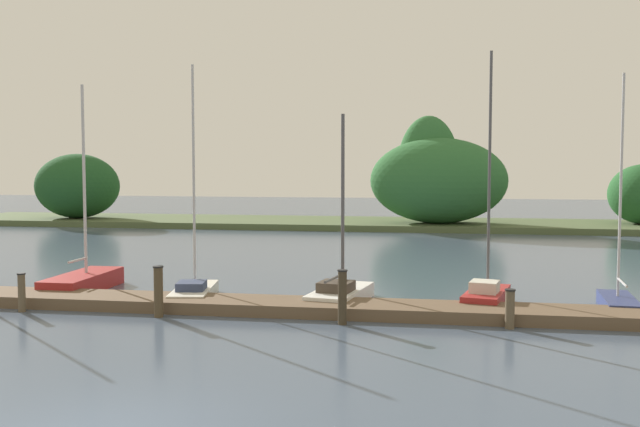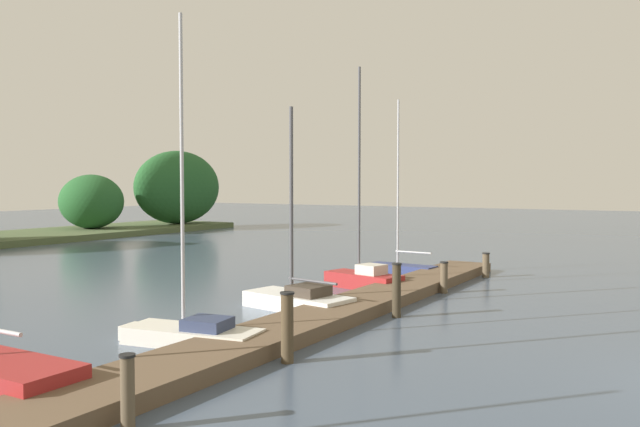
# 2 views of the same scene
# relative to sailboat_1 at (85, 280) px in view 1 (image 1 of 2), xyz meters

# --- Properties ---
(dock_pier) EXTENTS (26.53, 1.80, 0.35)m
(dock_pier) POSITION_rel_sailboat_1_xyz_m (6.75, -2.49, -0.19)
(dock_pier) COLOR brown
(dock_pier) RESTS_ON ground
(far_shore) EXTENTS (59.33, 8.22, 7.51)m
(far_shore) POSITION_rel_sailboat_1_xyz_m (12.22, 25.94, 2.22)
(far_shore) COLOR #4C5B38
(far_shore) RESTS_ON ground
(sailboat_1) EXTENTS (1.34, 4.08, 7.04)m
(sailboat_1) POSITION_rel_sailboat_1_xyz_m (0.00, 0.00, 0.00)
(sailboat_1) COLOR maroon
(sailboat_1) RESTS_ON ground
(sailboat_2) EXTENTS (1.63, 3.51, 7.49)m
(sailboat_2) POSITION_rel_sailboat_1_xyz_m (4.29, -1.00, -0.03)
(sailboat_2) COLOR silver
(sailboat_2) RESTS_ON ground
(sailboat_3) EXTENTS (1.84, 3.69, 5.90)m
(sailboat_3) POSITION_rel_sailboat_1_xyz_m (9.03, -0.82, -0.02)
(sailboat_3) COLOR white
(sailboat_3) RESTS_ON ground
(sailboat_4) EXTENTS (1.65, 3.13, 7.73)m
(sailboat_4) POSITION_rel_sailboat_1_xyz_m (13.49, -0.70, 0.05)
(sailboat_4) COLOR maroon
(sailboat_4) RESTS_ON ground
(sailboat_5) EXTENTS (1.10, 3.00, 7.02)m
(sailboat_5) POSITION_rel_sailboat_1_xyz_m (17.34, -0.43, -0.04)
(sailboat_5) COLOR navy
(sailboat_5) RESTS_ON ground
(mooring_piling_1) EXTENTS (0.24, 0.24, 1.15)m
(mooring_piling_1) POSITION_rel_sailboat_1_xyz_m (-0.06, -3.72, 0.22)
(mooring_piling_1) COLOR brown
(mooring_piling_1) RESTS_ON ground
(mooring_piling_2) EXTENTS (0.30, 0.30, 1.46)m
(mooring_piling_2) POSITION_rel_sailboat_1_xyz_m (4.20, -3.74, 0.37)
(mooring_piling_2) COLOR #4C3D28
(mooring_piling_2) RESTS_ON ground
(mooring_piling_3) EXTENTS (0.28, 0.28, 1.50)m
(mooring_piling_3) POSITION_rel_sailboat_1_xyz_m (9.49, -3.82, 0.39)
(mooring_piling_3) COLOR #3D3323
(mooring_piling_3) RESTS_ON ground
(mooring_piling_4) EXTENTS (0.28, 0.28, 1.06)m
(mooring_piling_4) POSITION_rel_sailboat_1_xyz_m (13.93, -3.57, 0.17)
(mooring_piling_4) COLOR brown
(mooring_piling_4) RESTS_ON ground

